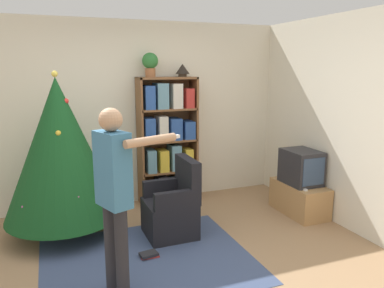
# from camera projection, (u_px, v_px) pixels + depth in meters

# --- Properties ---
(ground_plane) EXTENTS (14.00, 14.00, 0.00)m
(ground_plane) POSITION_uv_depth(u_px,v_px,m) (168.00, 271.00, 3.67)
(ground_plane) COLOR #9E7A56
(wall_back) EXTENTS (8.00, 0.10, 2.60)m
(wall_back) POSITION_uv_depth(u_px,v_px,m) (122.00, 114.00, 5.32)
(wall_back) COLOR silver
(wall_back) RESTS_ON ground_plane
(wall_right) EXTENTS (0.10, 8.00, 2.60)m
(wall_right) POSITION_uv_depth(u_px,v_px,m) (368.00, 126.00, 4.26)
(wall_right) COLOR silver
(wall_right) RESTS_ON ground_plane
(area_rug) EXTENTS (2.10, 1.75, 0.01)m
(area_rug) POSITION_uv_depth(u_px,v_px,m) (148.00, 260.00, 3.86)
(area_rug) COLOR #3D4C70
(area_rug) RESTS_ON ground_plane
(bookshelf) EXTENTS (0.83, 0.34, 1.83)m
(bookshelf) POSITION_uv_depth(u_px,v_px,m) (168.00, 142.00, 5.38)
(bookshelf) COLOR brown
(bookshelf) RESTS_ON ground_plane
(tv_stand) EXTENTS (0.44, 0.81, 0.42)m
(tv_stand) POSITION_uv_depth(u_px,v_px,m) (299.00, 198.00, 5.09)
(tv_stand) COLOR tan
(tv_stand) RESTS_ON ground_plane
(television) EXTENTS (0.40, 0.51, 0.46)m
(television) POSITION_uv_depth(u_px,v_px,m) (301.00, 167.00, 5.00)
(television) COLOR #28282D
(television) RESTS_ON tv_stand
(game_remote) EXTENTS (0.04, 0.12, 0.02)m
(game_remote) POSITION_uv_depth(u_px,v_px,m) (304.00, 189.00, 4.77)
(game_remote) COLOR white
(game_remote) RESTS_ON tv_stand
(christmas_tree) EXTENTS (1.33, 1.33, 1.92)m
(christmas_tree) POSITION_uv_depth(u_px,v_px,m) (60.00, 149.00, 4.30)
(christmas_tree) COLOR #4C3323
(christmas_tree) RESTS_ON ground_plane
(armchair) EXTENTS (0.58, 0.57, 0.92)m
(armchair) POSITION_uv_depth(u_px,v_px,m) (173.00, 209.00, 4.41)
(armchair) COLOR black
(armchair) RESTS_ON ground_plane
(standing_person) EXTENTS (0.72, 0.44, 1.65)m
(standing_person) POSITION_uv_depth(u_px,v_px,m) (115.00, 189.00, 3.08)
(standing_person) COLOR #232328
(standing_person) RESTS_ON ground_plane
(potted_plant) EXTENTS (0.22, 0.22, 0.33)m
(potted_plant) POSITION_uv_depth(u_px,v_px,m) (150.00, 63.00, 5.09)
(potted_plant) COLOR #935B38
(potted_plant) RESTS_ON bookshelf
(table_lamp) EXTENTS (0.20, 0.20, 0.18)m
(table_lamp) POSITION_uv_depth(u_px,v_px,m) (182.00, 70.00, 5.27)
(table_lamp) COLOR #473828
(table_lamp) RESTS_ON bookshelf
(book_pile_near_tree) EXTENTS (0.20, 0.16, 0.04)m
(book_pile_near_tree) POSITION_uv_depth(u_px,v_px,m) (114.00, 238.00, 4.32)
(book_pile_near_tree) COLOR beige
(book_pile_near_tree) RESTS_ON ground_plane
(book_pile_by_chair) EXTENTS (0.21, 0.15, 0.05)m
(book_pile_by_chair) POSITION_uv_depth(u_px,v_px,m) (149.00, 255.00, 3.93)
(book_pile_by_chair) COLOR #B22D28
(book_pile_by_chair) RESTS_ON ground_plane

